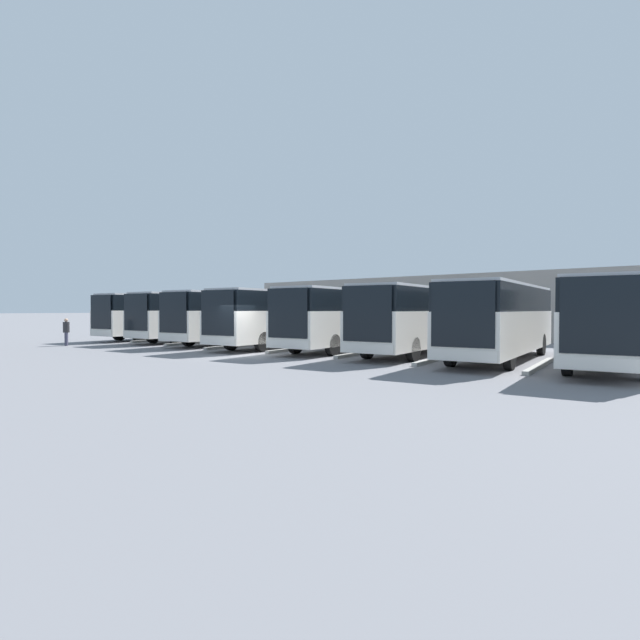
{
  "coord_description": "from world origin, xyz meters",
  "views": [
    {
      "loc": [
        -18.62,
        16.66,
        2.29
      ],
      "look_at": [
        -0.24,
        -5.8,
        1.66
      ],
      "focal_mm": 28.0,
      "sensor_mm": 36.0,
      "label": 1
    }
  ],
  "objects_px": {
    "bus_3": "(349,316)",
    "bus_6": "(204,315)",
    "bus_2": "(419,317)",
    "pedestrian": "(66,331)",
    "bus_1": "(501,318)",
    "bus_5": "(241,315)",
    "bus_0": "(611,320)",
    "bus_4": "(285,316)",
    "bus_7": "(169,314)"
  },
  "relations": [
    {
      "from": "bus_1",
      "to": "bus_3",
      "type": "bearing_deg",
      "value": -8.58
    },
    {
      "from": "bus_3",
      "to": "bus_4",
      "type": "relative_size",
      "value": 1.0
    },
    {
      "from": "bus_0",
      "to": "bus_3",
      "type": "relative_size",
      "value": 1.0
    },
    {
      "from": "bus_0",
      "to": "pedestrian",
      "type": "relative_size",
      "value": 6.9
    },
    {
      "from": "bus_3",
      "to": "bus_0",
      "type": "bearing_deg",
      "value": 171.82
    },
    {
      "from": "bus_4",
      "to": "bus_6",
      "type": "relative_size",
      "value": 1.0
    },
    {
      "from": "bus_3",
      "to": "bus_7",
      "type": "height_order",
      "value": "same"
    },
    {
      "from": "bus_0",
      "to": "bus_6",
      "type": "distance_m",
      "value": 25.85
    },
    {
      "from": "bus_4",
      "to": "pedestrian",
      "type": "height_order",
      "value": "bus_4"
    },
    {
      "from": "bus_0",
      "to": "bus_1",
      "type": "xyz_separation_m",
      "value": [
        4.31,
        -0.06,
        0.0
      ]
    },
    {
      "from": "bus_3",
      "to": "bus_6",
      "type": "distance_m",
      "value": 12.93
    },
    {
      "from": "pedestrian",
      "to": "bus_2",
      "type": "bearing_deg",
      "value": -127.24
    },
    {
      "from": "bus_1",
      "to": "bus_5",
      "type": "distance_m",
      "value": 17.24
    },
    {
      "from": "bus_6",
      "to": "bus_7",
      "type": "bearing_deg",
      "value": -5.93
    },
    {
      "from": "bus_1",
      "to": "bus_5",
      "type": "xyz_separation_m",
      "value": [
        17.24,
        0.01,
        0.0
      ]
    },
    {
      "from": "bus_0",
      "to": "bus_7",
      "type": "bearing_deg",
      "value": -7.06
    },
    {
      "from": "bus_6",
      "to": "bus_7",
      "type": "height_order",
      "value": "same"
    },
    {
      "from": "bus_2",
      "to": "bus_0",
      "type": "bearing_deg",
      "value": 169.95
    },
    {
      "from": "pedestrian",
      "to": "bus_6",
      "type": "bearing_deg",
      "value": -78.58
    },
    {
      "from": "bus_7",
      "to": "bus_6",
      "type": "bearing_deg",
      "value": 174.07
    },
    {
      "from": "bus_6",
      "to": "pedestrian",
      "type": "bearing_deg",
      "value": 65.74
    },
    {
      "from": "bus_5",
      "to": "bus_4",
      "type": "bearing_deg",
      "value": 169.4
    },
    {
      "from": "bus_1",
      "to": "bus_5",
      "type": "height_order",
      "value": "same"
    },
    {
      "from": "bus_6",
      "to": "bus_7",
      "type": "distance_m",
      "value": 4.31
    },
    {
      "from": "bus_1",
      "to": "bus_3",
      "type": "height_order",
      "value": "same"
    },
    {
      "from": "bus_2",
      "to": "bus_3",
      "type": "xyz_separation_m",
      "value": [
        4.31,
        0.17,
        0.0
      ]
    },
    {
      "from": "bus_0",
      "to": "pedestrian",
      "type": "height_order",
      "value": "bus_0"
    },
    {
      "from": "bus_1",
      "to": "bus_4",
      "type": "distance_m",
      "value": 12.93
    },
    {
      "from": "bus_0",
      "to": "pedestrian",
      "type": "distance_m",
      "value": 29.74
    },
    {
      "from": "bus_1",
      "to": "pedestrian",
      "type": "bearing_deg",
      "value": 12.26
    },
    {
      "from": "bus_4",
      "to": "bus_7",
      "type": "bearing_deg",
      "value": -8.75
    },
    {
      "from": "bus_2",
      "to": "pedestrian",
      "type": "bearing_deg",
      "value": 17.08
    },
    {
      "from": "bus_2",
      "to": "bus_1",
      "type": "bearing_deg",
      "value": 167.29
    },
    {
      "from": "bus_1",
      "to": "bus_2",
      "type": "xyz_separation_m",
      "value": [
        4.31,
        -0.46,
        0.0
      ]
    },
    {
      "from": "bus_6",
      "to": "pedestrian",
      "type": "distance_m",
      "value": 8.99
    },
    {
      "from": "bus_1",
      "to": "bus_7",
      "type": "xyz_separation_m",
      "value": [
        25.85,
        -0.17,
        0.0
      ]
    },
    {
      "from": "bus_1",
      "to": "pedestrian",
      "type": "xyz_separation_m",
      "value": [
        24.25,
        8.3,
        -0.96
      ]
    },
    {
      "from": "bus_1",
      "to": "bus_5",
      "type": "bearing_deg",
      "value": -6.59
    },
    {
      "from": "bus_1",
      "to": "bus_4",
      "type": "relative_size",
      "value": 1.0
    },
    {
      "from": "bus_2",
      "to": "bus_4",
      "type": "bearing_deg",
      "value": -1.52
    },
    {
      "from": "bus_3",
      "to": "bus_6",
      "type": "bearing_deg",
      "value": -6.31
    },
    {
      "from": "bus_6",
      "to": "bus_7",
      "type": "xyz_separation_m",
      "value": [
        4.31,
        0.05,
        0.0
      ]
    },
    {
      "from": "bus_0",
      "to": "bus_4",
      "type": "bearing_deg",
      "value": -5.78
    },
    {
      "from": "bus_0",
      "to": "bus_6",
      "type": "height_order",
      "value": "same"
    },
    {
      "from": "bus_3",
      "to": "bus_4",
      "type": "height_order",
      "value": "same"
    },
    {
      "from": "bus_3",
      "to": "bus_6",
      "type": "height_order",
      "value": "same"
    },
    {
      "from": "bus_2",
      "to": "bus_3",
      "type": "relative_size",
      "value": 1.0
    },
    {
      "from": "bus_2",
      "to": "bus_7",
      "type": "distance_m",
      "value": 21.55
    },
    {
      "from": "bus_3",
      "to": "bus_6",
      "type": "xyz_separation_m",
      "value": [
        12.93,
        0.07,
        0.0
      ]
    },
    {
      "from": "bus_2",
      "to": "bus_6",
      "type": "height_order",
      "value": "same"
    }
  ]
}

